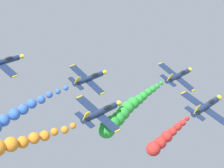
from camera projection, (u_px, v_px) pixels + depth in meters
airplane_lead at (178, 76)px, 101.32m from camera, size 8.56×10.35×4.90m
smoke_trail_lead at (121, 115)px, 86.38m from camera, size 3.07×20.18×5.66m
airplane_left_inner at (89, 78)px, 99.95m from camera, size 8.48×10.35×5.05m
airplane_right_inner at (206, 106)px, 83.71m from camera, size 8.88×10.35×4.21m
smoke_trail_right_inner at (163, 140)px, 73.34m from camera, size 2.40×11.39×3.23m
airplane_left_outer at (100, 112)px, 81.51m from camera, size 8.65×10.35×4.72m
airplane_right_outer at (2, 62)px, 95.12m from camera, size 8.81×10.35×4.38m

